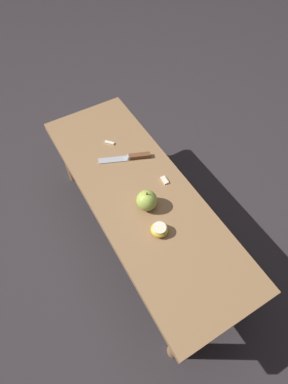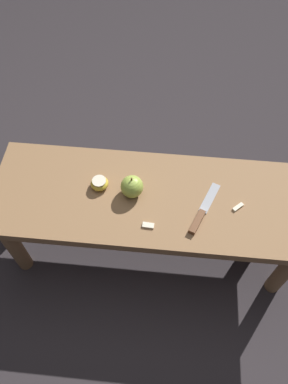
{
  "view_description": "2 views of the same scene",
  "coord_description": "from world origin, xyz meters",
  "px_view_note": "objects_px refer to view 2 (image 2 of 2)",
  "views": [
    {
      "loc": [
        0.63,
        -0.35,
        1.46
      ],
      "look_at": [
        0.03,
        0.0,
        0.45
      ],
      "focal_mm": 28.0,
      "sensor_mm": 36.0,
      "label": 1
    },
    {
      "loc": [
        -0.04,
        0.75,
        1.6
      ],
      "look_at": [
        0.03,
        0.0,
        0.45
      ],
      "focal_mm": 35.0,
      "sensor_mm": 36.0,
      "label": 2
    }
  ],
  "objects_px": {
    "apple_whole": "(132,187)",
    "apple_cut": "(99,183)",
    "wooden_bench": "(151,206)",
    "knife": "(201,215)"
  },
  "relations": [
    {
      "from": "apple_whole",
      "to": "apple_cut",
      "type": "xyz_separation_m",
      "value": [
        0.13,
        -0.02,
        -0.02
      ]
    },
    {
      "from": "wooden_bench",
      "to": "apple_whole",
      "type": "bearing_deg",
      "value": -8.33
    },
    {
      "from": "apple_whole",
      "to": "apple_cut",
      "type": "bearing_deg",
      "value": -8.4
    },
    {
      "from": "apple_whole",
      "to": "wooden_bench",
      "type": "bearing_deg",
      "value": 171.67
    },
    {
      "from": "knife",
      "to": "apple_whole",
      "type": "bearing_deg",
      "value": 96.2
    },
    {
      "from": "apple_cut",
      "to": "knife",
      "type": "bearing_deg",
      "value": 166.25
    },
    {
      "from": "wooden_bench",
      "to": "apple_cut",
      "type": "height_order",
      "value": "apple_cut"
    },
    {
      "from": "apple_whole",
      "to": "apple_cut",
      "type": "height_order",
      "value": "apple_whole"
    },
    {
      "from": "wooden_bench",
      "to": "apple_whole",
      "type": "distance_m",
      "value": 0.13
    },
    {
      "from": "wooden_bench",
      "to": "knife",
      "type": "distance_m",
      "value": 0.21
    }
  ]
}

